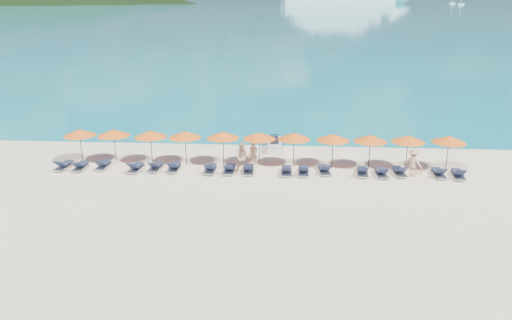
{
  "coord_description": "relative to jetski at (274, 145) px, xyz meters",
  "views": [
    {
      "loc": [
        1.82,
        -24.58,
        10.4
      ],
      "look_at": [
        0.0,
        3.0,
        1.2
      ],
      "focal_mm": 35.0,
      "sensor_mm": 36.0,
      "label": 1
    }
  ],
  "objects": [
    {
      "name": "umbrella_6",
      "position": [
        1.31,
        -3.54,
        1.64
      ],
      "size": [
        2.1,
        2.1,
        2.28
      ],
      "color": "black",
      "rests_on": "ground"
    },
    {
      "name": "umbrella_8",
      "position": [
        5.99,
        -3.74,
        1.64
      ],
      "size": [
        2.1,
        2.1,
        2.28
      ],
      "color": "black",
      "rests_on": "ground"
    },
    {
      "name": "umbrella_2",
      "position": [
        -7.75,
        -3.64,
        1.64
      ],
      "size": [
        2.1,
        2.1,
        2.28
      ],
      "color": "black",
      "rests_on": "ground"
    },
    {
      "name": "lounger_6",
      "position": [
        -3.78,
        -4.91,
        -0.14
      ],
      "size": [
        0.63,
        1.7,
        0.66
      ],
      "rotation": [
        0.0,
        0.0,
        -0.01
      ],
      "color": "silver",
      "rests_on": "ground"
    },
    {
      "name": "beachgoer_b",
      "position": [
        -1.79,
        -4.92,
        0.58
      ],
      "size": [
        0.96,
        0.59,
        1.93
      ],
      "primitive_type": "imported",
      "rotation": [
        0.0,
        0.0,
        0.05
      ],
      "color": "tan",
      "rests_on": "ground"
    },
    {
      "name": "ground",
      "position": [
        -0.9,
        -8.96,
        -0.38
      ],
      "size": [
        1400.0,
        1400.0,
        0.0
      ],
      "primitive_type": "plane",
      "color": "beige"
    },
    {
      "name": "umbrella_10",
      "position": [
        10.74,
        -3.67,
        1.64
      ],
      "size": [
        2.1,
        2.1,
        2.28
      ],
      "color": "black",
      "rests_on": "ground"
    },
    {
      "name": "lounger_2",
      "position": [
        -10.62,
        -4.64,
        -0.14
      ],
      "size": [
        0.62,
        1.7,
        0.66
      ],
      "rotation": [
        0.0,
        0.0,
        -0.0
      ],
      "color": "silver",
      "rests_on": "ground"
    },
    {
      "name": "lounger_4",
      "position": [
        -7.23,
        -4.75,
        -0.14
      ],
      "size": [
        0.73,
        1.74,
        0.66
      ],
      "rotation": [
        0.0,
        0.0,
        -0.07
      ],
      "color": "silver",
      "rests_on": "ground"
    },
    {
      "name": "sailboat_near",
      "position": [
        182.0,
        564.55,
        0.81
      ],
      "size": [
        6.35,
        2.12,
        11.65
      ],
      "color": "silver",
      "rests_on": "ground"
    },
    {
      "name": "umbrella_5",
      "position": [
        -0.86,
        -3.6,
        1.64
      ],
      "size": [
        2.1,
        2.1,
        2.28
      ],
      "color": "black",
      "rests_on": "ground"
    },
    {
      "name": "sea",
      "position": [
        -0.9,
        651.04,
        -0.38
      ],
      "size": [
        1600.0,
        1300.0,
        0.01
      ],
      "primitive_type": "cube",
      "color": "#1FA9B2",
      "rests_on": "ground"
    },
    {
      "name": "umbrella_9",
      "position": [
        8.28,
        -3.7,
        1.64
      ],
      "size": [
        2.1,
        2.1,
        2.28
      ],
      "color": "black",
      "rests_on": "ground"
    },
    {
      "name": "lounger_10",
      "position": [
        1.92,
        -4.93,
        -0.14
      ],
      "size": [
        0.64,
        1.71,
        0.66
      ],
      "rotation": [
        0.0,
        0.0,
        -0.01
      ],
      "color": "silver",
      "rests_on": "ground"
    },
    {
      "name": "headland_small",
      "position": [
        -150.9,
        551.04,
        -35.38
      ],
      "size": [
        162.0,
        126.0,
        85.5
      ],
      "color": "black",
      "rests_on": "ground"
    },
    {
      "name": "umbrella_0",
      "position": [
        -12.36,
        -3.61,
        1.64
      ],
      "size": [
        2.1,
        2.1,
        2.28
      ],
      "color": "black",
      "rests_on": "ground"
    },
    {
      "name": "lounger_9",
      "position": [
        0.89,
        -4.96,
        -0.14
      ],
      "size": [
        0.62,
        1.7,
        0.66
      ],
      "rotation": [
        0.0,
        0.0,
        -0.0
      ],
      "color": "silver",
      "rests_on": "ground"
    },
    {
      "name": "umbrella_1",
      "position": [
        -10.18,
        -3.5,
        1.64
      ],
      "size": [
        2.1,
        2.1,
        2.28
      ],
      "color": "black",
      "rests_on": "ground"
    },
    {
      "name": "lounger_0",
      "position": [
        -13.06,
        -4.9,
        -0.14
      ],
      "size": [
        0.77,
        1.75,
        0.66
      ],
      "rotation": [
        0.0,
        0.0,
        -0.09
      ],
      "color": "silver",
      "rests_on": "ground"
    },
    {
      "name": "lounger_7",
      "position": [
        -2.61,
        -4.89,
        -0.14
      ],
      "size": [
        0.66,
        1.71,
        0.66
      ],
      "rotation": [
        0.0,
        0.0,
        -0.02
      ],
      "color": "silver",
      "rests_on": "ground"
    },
    {
      "name": "jetski",
      "position": [
        0.0,
        0.0,
        0.0
      ],
      "size": [
        1.06,
        2.63,
        0.92
      ],
      "rotation": [
        0.0,
        0.0,
        0.04
      ],
      "color": "silver",
      "rests_on": "ground"
    },
    {
      "name": "lounger_13",
      "position": [
        6.59,
        -4.92,
        -0.14
      ],
      "size": [
        0.66,
        1.71,
        0.66
      ],
      "rotation": [
        0.0,
        0.0,
        0.02
      ],
      "color": "silver",
      "rests_on": "ground"
    },
    {
      "name": "lounger_1",
      "position": [
        -11.96,
        -4.95,
        -0.14
      ],
      "size": [
        0.67,
        1.72,
        0.66
      ],
      "rotation": [
        0.0,
        0.0,
        0.03
      ],
      "color": "silver",
      "rests_on": "ground"
    },
    {
      "name": "lounger_3",
      "position": [
        -8.42,
        -5.0,
        -0.14
      ],
      "size": [
        0.78,
        1.75,
        0.66
      ],
      "rotation": [
        0.0,
        0.0,
        -0.1
      ],
      "color": "silver",
      "rests_on": "ground"
    },
    {
      "name": "lounger_8",
      "position": [
        -1.44,
        -4.9,
        -0.14
      ],
      "size": [
        0.68,
        1.72,
        0.66
      ],
      "rotation": [
        0.0,
        0.0,
        0.03
      ],
      "color": "silver",
      "rests_on": "ground"
    },
    {
      "name": "sailboat_far",
      "position": [
        176.08,
        515.99,
        0.83
      ],
      "size": [
        6.41,
        2.14,
        11.75
      ],
      "color": "silver",
      "rests_on": "ground"
    },
    {
      "name": "umbrella_4",
      "position": [
        -3.14,
        -3.57,
        1.64
      ],
      "size": [
        2.1,
        2.1,
        2.28
      ],
      "color": "black",
      "rests_on": "ground"
    },
    {
      "name": "lounger_15",
      "position": [
        10.01,
        -4.75,
        -0.14
      ],
      "size": [
        0.67,
        1.72,
        0.66
      ],
      "rotation": [
        0.0,
        0.0,
        -0.03
      ],
      "color": "silver",
      "rests_on": "ground"
    },
    {
      "name": "umbrella_7",
      "position": [
        3.73,
        -3.66,
        1.64
      ],
      "size": [
        2.1,
        2.1,
        2.28
      ],
      "color": "black",
      "rests_on": "ground"
    },
    {
      "name": "beachgoer_c",
      "position": [
        8.43,
        -4.82,
        0.48
      ],
      "size": [
        1.21,
        1.04,
        1.72
      ],
      "primitive_type": "imported",
      "rotation": [
        0.0,
        0.0,
        2.56
      ],
      "color": "tan",
      "rests_on": "ground"
    },
    {
      "name": "lounger_5",
      "position": [
        -6.08,
        -4.78,
        -0.14
      ],
      "size": [
        0.63,
        1.7,
        0.66
      ],
      "rotation": [
        0.0,
        0.0,
        0.01
      ],
      "color": "silver",
      "rests_on": "ground"
    },
    {
      "name": "headland_main",
      "position": [
        -300.9,
        531.04,
        -38.38
      ],
      "size": [
        374.0,
        242.0,
        126.5
      ],
      "color": "black",
      "rests_on": "ground"
    },
    {
      "name": "lounger_14",
      "position": [
        7.7,
        -4.64,
        -0.14
      ],
      "size": [
        0.73,
        1.74,
        0.66
      ],
      "rotation": [
        0.0,
        0.0,
        0.06
      ],
      "color": "silver",
      "rests_on": "ground"
    },
    {
      "name": "umbrella_3",
      "position": [
        -5.55,
        -3.61,
        1.64
      ],
      "size": [
        2.1,
        2.1,
        2.28
      ],
      "color": "black",
      "rests_on": "ground"
    },
    {
      "name": "lounger_11",
      "position": [
        3.19,
        -4.63,
        -0.14
      ],
      "size": [
        0.79,
        1.76,
        0.66
      ],
      "rotation": [
        0.0,
        0.0,
        0.1
      ],
      "color": "silver",
      "rests_on": "ground"
    },
    {
      "name": "lounger_16",
      "position": [
        11.12,
        -4.9,
        -0.14
      ],
      "size": [
        0.79,
        1.75,
        0.66
      ],
      "rotation": [
        0.0,
        0.0,
        -0.1
      ],
      "color": "silver",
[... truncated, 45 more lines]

